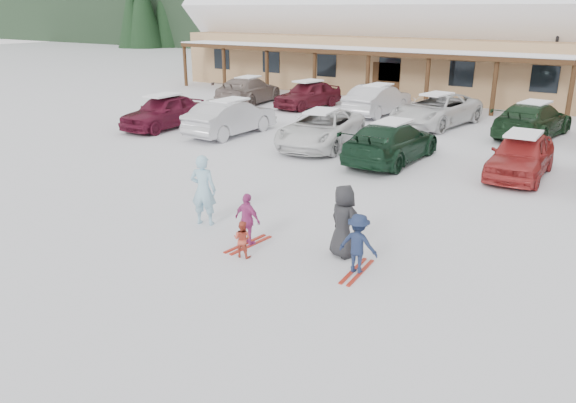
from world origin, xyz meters
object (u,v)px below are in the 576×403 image
Objects in this scene: bystander_dark at (344,221)px; day_lodge at (391,29)px; lamp_post at (557,43)px; parked_car_3 at (391,142)px; parked_car_7 at (248,90)px; child_navy at (358,244)px; child_magenta at (248,220)px; parked_car_11 at (533,120)px; adult_skier at (203,190)px; parked_car_2 at (321,129)px; parked_car_1 at (231,117)px; parked_car_9 at (378,100)px; parked_car_8 at (308,94)px; parked_car_0 at (164,112)px; toddler_red at (242,239)px; parked_car_10 at (436,110)px; parked_car_4 at (521,155)px.

day_lodge is at bearing -43.60° from bystander_dark.
lamp_post reaches higher than parked_car_3.
bystander_dark is 0.32× the size of parked_car_7.
child_navy reaches higher than child_magenta.
parked_car_3 reaches higher than child_magenta.
parked_car_11 is at bearing -84.75° from lamp_post.
child_navy is 22.73m from parked_car_7.
adult_skier is 4.63m from child_navy.
day_lodge is 5.60× the size of parked_car_2.
child_navy is 16.12m from parked_car_11.
parked_car_1 is 0.89× the size of parked_car_7.
parked_car_9 reaches higher than parked_car_3.
child_magenta is 16.54m from parked_car_11.
parked_car_9 is at bearing 88.47° from parked_car_2.
parked_car_9 reaches higher than child_magenta.
parked_car_8 is 12.18m from parked_car_11.
day_lodge is 4.66× the size of lamp_post.
adult_skier is 0.41× the size of parked_car_0.
parked_car_7 is at bearing 8.18° from parked_car_9.
parked_car_7 is at bearing 132.61° from parked_car_2.
bystander_dark is 18.13m from parked_car_9.
parked_car_11 is (4.92, 15.76, -0.17)m from adult_skier.
bystander_dark is 8.71m from parked_car_3.
parked_car_9 is (-5.02, 18.04, 0.36)m from toddler_red.
parked_car_10 is at bearing 60.45° from parked_car_2.
parked_car_7 is (-12.68, 16.73, 0.13)m from child_magenta.
parked_car_4 is 18.20m from parked_car_7.
parked_car_0 reaches higher than parked_car_2.
adult_skier reaches higher than parked_car_1.
parked_car_9 is at bearing -43.06° from bystander_dark.
lamp_post reaches higher than child_magenta.
toddler_red is at bearing -94.73° from lamp_post.
adult_skier is 9.41m from parked_car_2.
parked_car_1 reaches higher than parked_car_0.
parked_car_0 reaches higher than child_magenta.
parked_car_4 is at bearing -42.31° from parked_car_10.
child_navy is 0.29× the size of parked_car_0.
lamp_post is at bearing 95.11° from parked_car_4.
parked_car_10 is at bearing -80.55° from child_navy.
lamp_post is 24.88m from child_magenta.
parked_car_9 is 0.91× the size of parked_car_11.
bystander_dark is 9.12m from parked_car_4.
parked_car_0 reaches higher than parked_car_7.
parked_car_10 is (11.46, -0.39, -0.01)m from parked_car_7.
parked_car_11 is (0.32, 16.12, 0.10)m from child_navy.
parked_car_10 reaches higher than child_navy.
parked_car_11 is (0.98, 15.55, -0.08)m from bystander_dark.
day_lodge reaches higher than bystander_dark.
parked_car_2 is at bearing -175.13° from parked_car_1.
parked_car_2 is 1.03× the size of parked_car_3.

